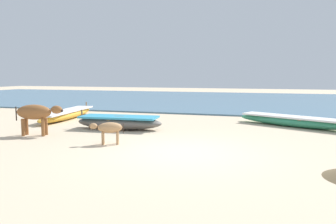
% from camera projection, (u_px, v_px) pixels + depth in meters
% --- Properties ---
extents(ground, '(80.00, 80.00, 0.00)m').
position_uv_depth(ground, '(181.00, 152.00, 8.66)').
color(ground, beige).
extents(sea_water, '(60.00, 20.00, 0.08)m').
position_uv_depth(sea_water, '(238.00, 100.00, 25.76)').
color(sea_water, slate).
rests_on(sea_water, ground).
extents(fishing_boat_1, '(4.58, 2.84, 0.61)m').
position_uv_depth(fishing_boat_1, '(294.00, 121.00, 12.91)').
color(fishing_boat_1, '#338C66').
rests_on(fishing_boat_1, ground).
extents(fishing_boat_2, '(1.43, 4.85, 0.61)m').
position_uv_depth(fishing_boat_2, '(67.00, 114.00, 15.12)').
color(fishing_boat_2, gold).
rests_on(fishing_boat_2, ground).
extents(fishing_boat_6, '(3.38, 1.25, 0.70)m').
position_uv_depth(fishing_boat_6, '(119.00, 122.00, 12.29)').
color(fishing_boat_6, '#5B5651').
rests_on(fishing_boat_6, ground).
extents(cow_adult_brown, '(1.60, 0.75, 1.05)m').
position_uv_depth(cow_adult_brown, '(36.00, 113.00, 10.98)').
color(cow_adult_brown, brown).
rests_on(cow_adult_brown, ground).
extents(calf_near_tan, '(0.98, 0.58, 0.66)m').
position_uv_depth(calf_near_tan, '(109.00, 128.00, 9.61)').
color(calf_near_tan, tan).
rests_on(calf_near_tan, ground).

